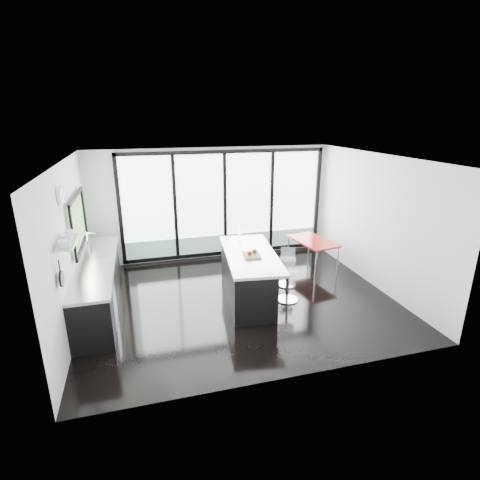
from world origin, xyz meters
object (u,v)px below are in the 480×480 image
object	(u,v)px
island	(246,275)
red_table	(312,253)
bar_stool_near	(288,285)
bar_stool_far	(287,272)

from	to	relation	value
island	red_table	world-z (taller)	island
red_table	bar_stool_near	bearing A→B (deg)	-130.02
bar_stool_far	red_table	distance (m)	1.30
island	red_table	xyz separation A→B (m)	(2.00, 1.12, -0.14)
island	red_table	size ratio (longest dim) A/B	1.92
red_table	bar_stool_far	bearing A→B (deg)	-140.03
bar_stool_near	bar_stool_far	bearing A→B (deg)	79.57
bar_stool_near	bar_stool_far	xyz separation A→B (m)	(0.26, 0.66, -0.01)
bar_stool_near	island	bearing A→B (deg)	164.60
island	bar_stool_near	xyz separation A→B (m)	(0.75, -0.37, -0.15)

